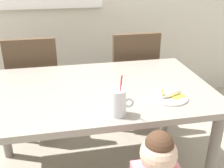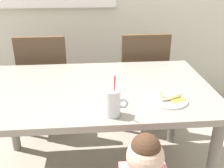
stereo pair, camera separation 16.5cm
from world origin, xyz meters
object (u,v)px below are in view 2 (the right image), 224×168
Objects in this scene: peeled_banana at (172,96)px; dining_table at (95,100)px; snack_plate at (168,100)px; milk_cup at (113,104)px; dining_chair_left at (46,78)px; dining_chair_right at (142,75)px.

dining_table is at bearing 152.65° from peeled_banana.
dining_table is 0.50m from snack_plate.
snack_plate is (0.34, 0.14, -0.06)m from milk_cup.
dining_chair_left is 4.17× the size of snack_plate.
dining_table is 0.84m from dining_chair_right.
dining_table is 8.85× the size of peeled_banana.
dining_chair_left reaches higher than dining_table.
milk_cup is at bearing -158.20° from snack_plate.
dining_table is 0.41m from milk_cup.
milk_cup is at bearing 70.74° from dining_chair_right.
snack_plate is (0.43, -0.23, 0.10)m from dining_table.
dining_chair_right is at bearing 89.41° from peeled_banana.
dining_chair_left is 1.28m from snack_plate.
dining_chair_left is at bearing 133.37° from snack_plate.
snack_plate is at bearing 168.32° from peeled_banana.
dining_chair_left is 1.21m from milk_cup.
milk_cup is 1.08× the size of snack_plate.
dining_chair_right is at bearing 56.42° from dining_table.
milk_cup is 1.42× the size of peeled_banana.
dining_chair_right is 4.17× the size of snack_plate.
dining_table is 6.24× the size of milk_cup.
dining_chair_left is (-0.44, 0.69, -0.12)m from dining_table.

